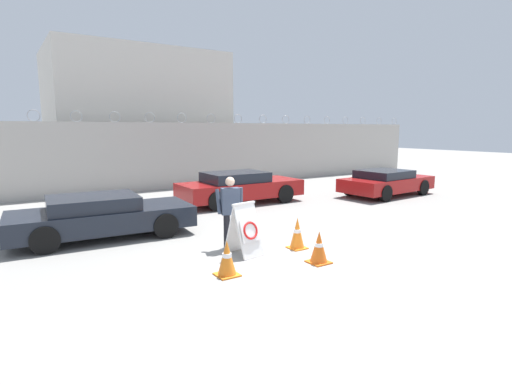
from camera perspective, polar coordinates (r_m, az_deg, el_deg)
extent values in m
plane|color=gray|center=(8.92, 4.22, -9.27)|extent=(90.00, 90.00, 0.00)
cube|color=#ADA8A0|center=(18.65, -16.94, 4.77)|extent=(36.00, 0.30, 3.08)
torus|color=gray|center=(17.94, -29.18, 9.51)|extent=(0.47, 0.03, 0.47)
torus|color=gray|center=(18.12, -24.29, 9.84)|extent=(0.47, 0.03, 0.47)
torus|color=gray|center=(18.42, -19.52, 10.09)|extent=(0.47, 0.03, 0.47)
torus|color=gray|center=(18.84, -14.92, 10.26)|extent=(0.47, 0.03, 0.47)
torus|color=gray|center=(19.38, -10.55, 10.37)|extent=(0.47, 0.03, 0.47)
torus|color=gray|center=(20.01, -6.44, 10.41)|extent=(0.47, 0.03, 0.47)
torus|color=gray|center=(20.74, -2.59, 10.41)|extent=(0.47, 0.03, 0.47)
torus|color=gray|center=(21.56, 0.98, 10.36)|extent=(0.47, 0.03, 0.47)
torus|color=gray|center=(22.45, 4.27, 10.29)|extent=(0.47, 0.03, 0.47)
torus|color=gray|center=(23.40, 7.31, 10.19)|extent=(0.47, 0.03, 0.47)
torus|color=gray|center=(24.42, 10.10, 10.07)|extent=(0.47, 0.03, 0.47)
torus|color=gray|center=(25.49, 12.65, 9.94)|extent=(0.47, 0.03, 0.47)
torus|color=gray|center=(26.60, 15.00, 9.81)|extent=(0.47, 0.03, 0.47)
torus|color=gray|center=(27.75, 17.15, 9.67)|extent=(0.47, 0.03, 0.47)
torus|color=gray|center=(28.94, 19.13, 9.53)|extent=(0.47, 0.03, 0.47)
cube|color=beige|center=(23.93, -16.74, 10.23)|extent=(8.94, 6.52, 6.91)
cube|color=white|center=(8.81, -1.01, -5.61)|extent=(0.65, 0.48, 1.15)
cube|color=white|center=(9.07, -2.50, -5.19)|extent=(0.65, 0.48, 1.15)
cube|color=white|center=(8.81, -1.78, -1.68)|extent=(0.63, 0.16, 0.05)
cube|color=white|center=(8.78, -0.85, -5.51)|extent=(0.52, 0.25, 0.49)
torus|color=red|center=(8.77, -0.79, -5.53)|extent=(0.42, 0.23, 0.40)
cylinder|color=black|center=(9.52, -3.14, -5.53)|extent=(0.15, 0.15, 0.81)
cylinder|color=black|center=(9.48, -4.19, -5.61)|extent=(0.15, 0.15, 0.81)
cube|color=#384256|center=(9.35, -3.71, -1.31)|extent=(0.46, 0.32, 0.62)
sphere|color=#DBB293|center=(9.28, -3.74, 1.50)|extent=(0.22, 0.22, 0.22)
cylinder|color=#384256|center=(9.41, -2.17, -1.15)|extent=(0.09, 0.09, 0.59)
cylinder|color=#384256|center=(9.39, -5.40, -1.37)|extent=(0.17, 0.34, 0.58)
cube|color=orange|center=(7.87, -4.14, -11.69)|extent=(0.42, 0.42, 0.03)
cone|color=orange|center=(7.76, -4.17, -9.27)|extent=(0.36, 0.36, 0.67)
cylinder|color=white|center=(7.75, -4.18, -9.04)|extent=(0.18, 0.18, 0.09)
cube|color=orange|center=(9.57, 5.88, -7.92)|extent=(0.39, 0.39, 0.03)
cone|color=orange|center=(9.47, 5.92, -5.78)|extent=(0.34, 0.34, 0.71)
cylinder|color=white|center=(9.46, 5.92, -5.57)|extent=(0.17, 0.17, 0.10)
cube|color=orange|center=(8.65, 8.93, -9.85)|extent=(0.43, 0.43, 0.03)
cone|color=orange|center=(8.55, 8.99, -7.69)|extent=(0.37, 0.37, 0.65)
cylinder|color=white|center=(8.54, 8.99, -7.48)|extent=(0.18, 0.18, 0.09)
cylinder|color=black|center=(12.23, -15.13, -2.96)|extent=(0.66, 0.24, 0.65)
cylinder|color=black|center=(10.59, -12.80, -4.70)|extent=(0.66, 0.24, 0.65)
cylinder|color=black|center=(11.89, -28.18, -4.06)|extent=(0.66, 0.24, 0.65)
cylinder|color=black|center=(10.20, -27.95, -6.08)|extent=(0.66, 0.24, 0.65)
cube|color=black|center=(11.10, -20.99, -3.56)|extent=(4.57, 2.13, 0.53)
cube|color=black|center=(10.99, -22.27, -1.43)|extent=(2.25, 1.80, 0.35)
cylinder|color=black|center=(16.62, 0.66, 0.55)|extent=(0.69, 0.21, 0.69)
cylinder|color=black|center=(15.24, 4.16, -0.25)|extent=(0.69, 0.21, 0.69)
cylinder|color=black|center=(15.25, -8.52, -0.32)|extent=(0.69, 0.21, 0.69)
cylinder|color=black|center=(13.73, -5.63, -1.30)|extent=(0.69, 0.21, 0.69)
cube|color=maroon|center=(15.12, -2.19, 0.43)|extent=(4.70, 1.86, 0.59)
cube|color=black|center=(14.94, -2.98, 2.16)|extent=(2.26, 1.65, 0.36)
cylinder|color=black|center=(19.36, 18.25, 1.23)|extent=(0.66, 0.24, 0.65)
cylinder|color=black|center=(18.41, 22.75, 0.59)|extent=(0.66, 0.24, 0.65)
cylinder|color=black|center=(17.30, 13.23, 0.56)|extent=(0.66, 0.24, 0.65)
cylinder|color=black|center=(16.23, 18.01, -0.19)|extent=(0.66, 0.24, 0.65)
cube|color=maroon|center=(17.77, 18.17, 1.13)|extent=(4.33, 2.15, 0.54)
cube|color=black|center=(17.55, 17.84, 2.47)|extent=(2.13, 1.82, 0.32)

